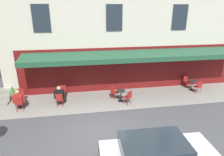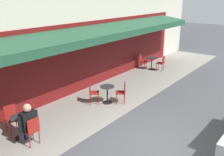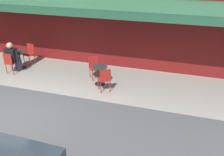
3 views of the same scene
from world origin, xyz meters
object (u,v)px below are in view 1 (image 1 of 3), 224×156
(cafe_chair_red_back_row, at_px, (128,96))
(seated_patron_in_black, at_px, (60,95))
(cafe_table_far_end, at_px, (121,94))
(cafe_chair_red_corner_right, at_px, (19,103))
(cafe_table_streetside, at_px, (20,99))
(cafe_chair_red_kerbside, at_px, (114,91))
(cafe_table_near_entrance, at_px, (61,95))
(cafe_chair_red_facing_street, at_px, (63,91))
(parked_car_white, at_px, (157,154))
(potted_plant_entrance_right, at_px, (13,92))
(cafe_table_mid_terrace, at_px, (192,84))
(seated_companion_in_red, at_px, (19,99))
(cafe_chair_red_by_window, at_px, (186,80))
(cafe_chair_red_near_door, at_px, (198,86))
(cafe_chair_red_corner_left, at_px, (59,99))
(cafe_chair_red_under_awning, at_px, (21,94))

(cafe_chair_red_back_row, relative_size, seated_patron_in_black, 0.69)
(cafe_table_far_end, height_order, seated_patron_in_black, seated_patron_in_black)
(cafe_chair_red_corner_right, distance_m, cafe_table_far_end, 6.23)
(cafe_table_streetside, xyz_separation_m, cafe_chair_red_kerbside, (-5.94, -0.20, 0.06))
(cafe_table_near_entrance, xyz_separation_m, cafe_chair_red_facing_street, (-0.10, -0.62, 0.06))
(seated_patron_in_black, distance_m, parked_car_white, 7.19)
(potted_plant_entrance_right, bearing_deg, seated_patron_in_black, 155.45)
(cafe_table_near_entrance, relative_size, cafe_table_mid_terrace, 1.00)
(cafe_table_mid_terrace, height_order, potted_plant_entrance_right, potted_plant_entrance_right)
(seated_companion_in_red, bearing_deg, potted_plant_entrance_right, -62.90)
(cafe_table_near_entrance, distance_m, cafe_chair_red_kerbside, 3.48)
(cafe_chair_red_corner_right, distance_m, cafe_chair_red_kerbside, 5.88)
(cafe_chair_red_by_window, height_order, cafe_chair_red_corner_right, same)
(cafe_table_mid_terrace, relative_size, parked_car_white, 0.17)
(cafe_chair_red_kerbside, bearing_deg, seated_patron_in_black, 7.04)
(cafe_chair_red_facing_street, distance_m, cafe_table_mid_terrace, 9.40)
(seated_patron_in_black, bearing_deg, potted_plant_entrance_right, -24.55)
(cafe_chair_red_facing_street, relative_size, potted_plant_entrance_right, 0.95)
(cafe_table_near_entrance, distance_m, potted_plant_entrance_right, 3.39)
(cafe_table_far_end, xyz_separation_m, seated_patron_in_black, (3.89, -0.06, 0.21))
(cafe_table_near_entrance, height_order, cafe_chair_red_back_row, cafe_chair_red_back_row)
(cafe_chair_red_back_row, distance_m, seated_patron_in_black, 4.31)
(cafe_chair_red_facing_street, height_order, cafe_chair_red_near_door, same)
(cafe_chair_red_corner_right, height_order, seated_companion_in_red, seated_companion_in_red)
(seated_companion_in_red, distance_m, parked_car_white, 8.62)
(cafe_chair_red_back_row, relative_size, seated_companion_in_red, 0.69)
(cafe_table_mid_terrace, distance_m, cafe_table_far_end, 5.71)
(cafe_table_streetside, relative_size, cafe_chair_red_back_row, 0.82)
(cafe_chair_red_near_door, height_order, parked_car_white, parked_car_white)
(seated_companion_in_red, bearing_deg, cafe_chair_red_facing_street, -154.01)
(cafe_chair_red_facing_street, distance_m, cafe_chair_red_corner_right, 2.83)
(cafe_chair_red_back_row, bearing_deg, cafe_chair_red_corner_right, -1.59)
(cafe_table_mid_terrace, height_order, seated_patron_in_black, seated_patron_in_black)
(cafe_chair_red_by_window, height_order, seated_patron_in_black, seated_patron_in_black)
(cafe_chair_red_near_door, height_order, cafe_chair_red_back_row, same)
(cafe_chair_red_corner_left, height_order, seated_patron_in_black, seated_patron_in_black)
(cafe_table_streetside, bearing_deg, cafe_table_near_entrance, -175.81)
(cafe_chair_red_by_window, bearing_deg, potted_plant_entrance_right, 0.28)
(cafe_table_far_end, bearing_deg, cafe_chair_red_kerbside, -50.64)
(cafe_chair_red_under_awning, relative_size, potted_plant_entrance_right, 0.95)
(cafe_chair_red_near_door, height_order, seated_companion_in_red, seated_companion_in_red)
(cafe_chair_red_under_awning, bearing_deg, cafe_chair_red_facing_street, -176.16)
(cafe_table_mid_terrace, height_order, cafe_chair_red_near_door, cafe_chair_red_near_door)
(cafe_table_near_entrance, height_order, cafe_table_far_end, same)
(cafe_chair_red_corner_right, relative_size, cafe_chair_red_back_row, 1.00)
(cafe_chair_red_facing_street, height_order, cafe_chair_red_by_window, same)
(seated_patron_in_black, bearing_deg, cafe_chair_red_corner_right, 9.39)
(cafe_chair_red_under_awning, distance_m, seated_companion_in_red, 1.06)
(cafe_table_near_entrance, relative_size, parked_car_white, 0.17)
(cafe_table_near_entrance, bearing_deg, seated_companion_in_red, 13.88)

